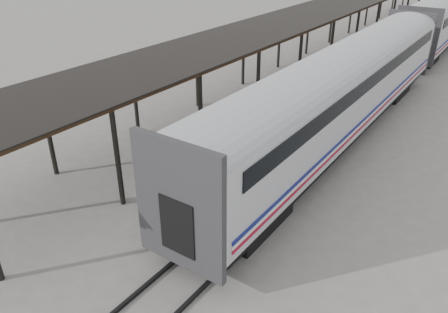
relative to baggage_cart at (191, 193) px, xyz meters
name	(u,v)px	position (x,y,z in m)	size (l,w,h in m)	color
ground	(183,191)	(-0.98, 0.68, -0.65)	(160.00, 160.00, 0.00)	slate
train	(448,13)	(2.21, 34.47, 2.04)	(3.45, 76.01, 4.01)	silver
canopy	(339,5)	(-4.38, 24.68, 3.36)	(4.90, 64.30, 4.15)	#422B19
rails	(442,42)	(2.22, 34.68, -0.59)	(1.54, 150.00, 0.12)	black
baggage_cart	(191,193)	(0.00, 0.00, 0.00)	(1.87, 2.65, 0.86)	brown
suitcase_stack	(197,179)	(0.01, 0.34, 0.41)	(1.44, 1.17, 0.58)	#3A3A3C
luggage_tug	(308,75)	(-2.94, 16.45, -0.11)	(0.95, 1.41, 1.18)	maroon
porter	(184,176)	(0.22, -0.65, 1.09)	(0.64, 0.42, 1.75)	navy
pedestrian	(301,79)	(-2.48, 14.46, 0.21)	(1.01, 0.42, 1.73)	black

